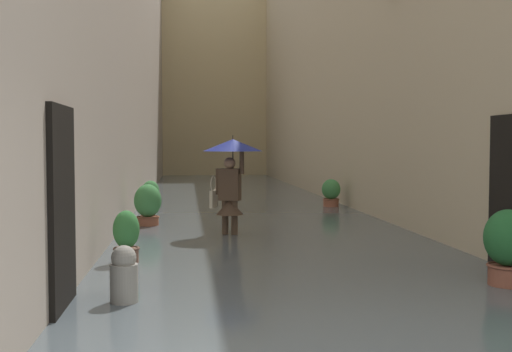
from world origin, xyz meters
The scene contains 12 objects.
ground_plane centered at (0.00, -14.38, 0.00)m, with size 71.89×71.89×0.00m, color #605B56.
flood_water centered at (0.00, -14.38, 0.08)m, with size 6.32×34.76×0.15m, color #515B60.
building_facade_left centered at (-3.66, -14.37, 5.29)m, with size 2.04×32.76×10.59m.
building_facade_right centered at (3.66, -14.37, 5.48)m, with size 2.04×32.76×10.95m.
building_facade_far centered at (0.00, -29.66, 5.49)m, with size 9.12×1.80×10.97m, color tan.
person_wading centered at (0.67, -6.87, 1.41)m, with size 1.09×1.09×1.97m.
potted_plant_near_right centered at (2.33, -4.29, 0.46)m, with size 0.37×0.37×0.89m.
potted_plant_far_left centered at (-2.26, -2.40, 0.57)m, with size 0.56×0.56×1.05m.
potted_plant_far_right centered at (2.28, -8.37, 0.54)m, with size 0.56×0.56×0.99m.
potted_plant_mid_right centered at (2.47, -12.66, 0.45)m, with size 0.47×0.47×0.82m.
potted_plant_near_left centered at (-2.32, -11.71, 0.47)m, with size 0.49×0.49×0.88m.
mooring_bollard centered at (2.14, -2.08, 0.37)m, with size 0.29×0.29×0.75m.
Camera 1 is at (1.48, 4.50, 1.81)m, focal length 43.87 mm.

